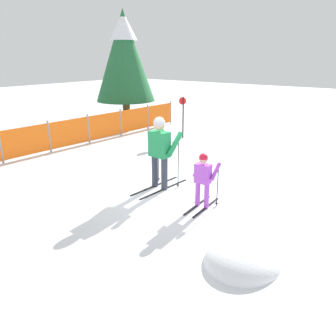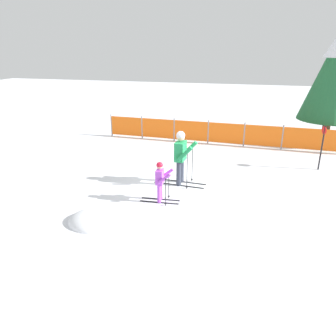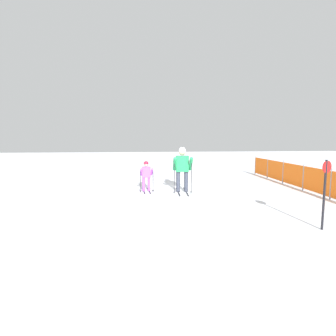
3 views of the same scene
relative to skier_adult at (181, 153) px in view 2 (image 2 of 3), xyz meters
name	(u,v)px [view 2 (image 2 of 3)]	position (x,y,z in m)	size (l,w,h in m)	color
ground_plane	(180,185)	(0.02, -0.13, -1.03)	(60.00, 60.00, 0.00)	white
skier_adult	(181,153)	(0.00, 0.00, 0.00)	(1.65, 0.75, 1.73)	black
skier_child	(160,179)	(-0.29, -1.37, -0.34)	(1.13, 0.56, 1.18)	black
safety_fence	(226,133)	(0.99, 4.82, -0.50)	(11.15, 0.45, 1.06)	gray
conifer_far	(336,72)	(5.34, 6.35, 2.06)	(2.69, 2.69, 5.00)	#4C3823
trail_marker	(322,143)	(4.50, 2.50, -0.06)	(0.11, 0.27, 1.59)	black
snow_mound	(95,222)	(-1.57, -2.92, -1.03)	(1.36, 1.16, 0.55)	white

